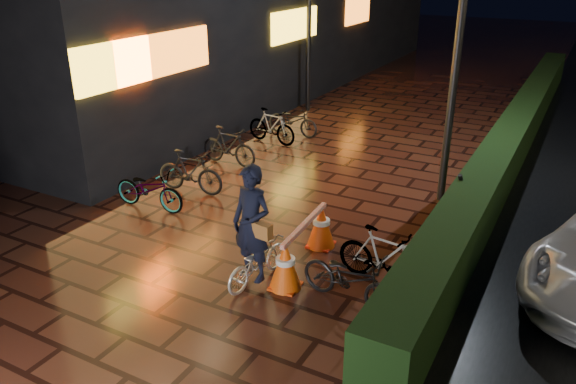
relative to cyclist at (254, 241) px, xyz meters
The scene contains 9 objects.
ground 1.11m from the cyclist, 158.84° to the left, with size 80.00×80.00×0.00m, color #381911.
hedge 8.68m from the cyclist, 73.23° to the left, with size 0.70×20.00×1.00m, color black.
lamp_post_hedge 5.30m from the cyclist, 69.43° to the left, with size 0.54×0.17×5.61m.
lamp_post_sf 10.41m from the cyclist, 112.20° to the left, with size 0.50×0.24×5.31m.
cyclist is the anchor object (origin of this frame).
traffic_barrier 0.97m from the cyclist, 63.17° to the left, with size 0.57×1.90×0.77m.
cart_assembly 4.23m from the cyclist, 55.16° to the left, with size 0.68×0.71×1.11m.
parked_bikes_storefront 5.18m from the cyclist, 127.17° to the left, with size 1.78×6.21×0.90m.
parked_bikes_hedge 1.67m from the cyclist, 17.85° to the left, with size 1.81×1.41×0.90m.
Camera 1 is at (4.71, -6.47, 4.61)m, focal length 35.00 mm.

